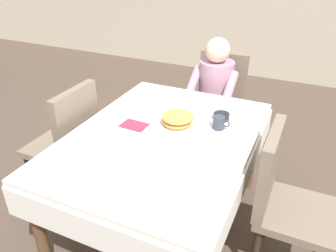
{
  "coord_description": "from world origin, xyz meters",
  "views": [
    {
      "loc": [
        0.79,
        -1.63,
        1.81
      ],
      "look_at": [
        0.02,
        0.04,
        0.79
      ],
      "focal_mm": 35.79,
      "sensor_mm": 36.0,
      "label": 1
    }
  ],
  "objects": [
    {
      "name": "ground_plane",
      "position": [
        0.0,
        0.0,
        0.0
      ],
      "size": [
        14.0,
        14.0,
        0.0
      ],
      "primitive_type": "plane",
      "color": "brown"
    },
    {
      "name": "dining_table_main",
      "position": [
        0.0,
        0.0,
        0.65
      ],
      "size": [
        1.12,
        1.52,
        0.74
      ],
      "color": "white",
      "rests_on": "ground"
    },
    {
      "name": "chair_diner",
      "position": [
        0.02,
        1.17,
        0.53
      ],
      "size": [
        0.44,
        0.45,
        0.93
      ],
      "rotation": [
        0.0,
        0.0,
        3.14
      ],
      "color": "#7A6B5B",
      "rests_on": "ground"
    },
    {
      "name": "diner_person",
      "position": [
        0.02,
        1.01,
        0.67
      ],
      "size": [
        0.4,
        0.43,
        1.12
      ],
      "rotation": [
        0.0,
        0.0,
        3.14
      ],
      "color": "#B2849E",
      "rests_on": "ground"
    },
    {
      "name": "chair_left_side",
      "position": [
        -0.77,
        0.0,
        0.53
      ],
      "size": [
        0.45,
        0.44,
        0.93
      ],
      "rotation": [
        0.0,
        0.0,
        1.57
      ],
      "color": "#7A6B5B",
      "rests_on": "ground"
    },
    {
      "name": "chair_right_side",
      "position": [
        0.77,
        0.0,
        0.53
      ],
      "size": [
        0.45,
        0.44,
        0.93
      ],
      "rotation": [
        0.0,
        0.0,
        -1.57
      ],
      "color": "#7A6B5B",
      "rests_on": "ground"
    },
    {
      "name": "plate_breakfast",
      "position": [
        0.05,
        0.15,
        0.75
      ],
      "size": [
        0.28,
        0.28,
        0.02
      ],
      "primitive_type": "cylinder",
      "color": "white",
      "rests_on": "dining_table_main"
    },
    {
      "name": "breakfast_stack",
      "position": [
        0.04,
        0.14,
        0.79
      ],
      "size": [
        0.21,
        0.21,
        0.08
      ],
      "color": "tan",
      "rests_on": "plate_breakfast"
    },
    {
      "name": "cup_coffee",
      "position": [
        0.3,
        0.23,
        0.78
      ],
      "size": [
        0.11,
        0.08,
        0.08
      ],
      "color": "#333D4C",
      "rests_on": "dining_table_main"
    },
    {
      "name": "bowl_butter",
      "position": [
        0.28,
        0.36,
        0.76
      ],
      "size": [
        0.11,
        0.11,
        0.04
      ],
      "primitive_type": "cylinder",
      "color": "black",
      "rests_on": "dining_table_main"
    },
    {
      "name": "syrup_pitcher",
      "position": [
        -0.2,
        0.25,
        0.78
      ],
      "size": [
        0.08,
        0.08,
        0.07
      ],
      "color": "silver",
      "rests_on": "dining_table_main"
    },
    {
      "name": "fork_left_of_plate",
      "position": [
        -0.14,
        0.13,
        0.74
      ],
      "size": [
        0.02,
        0.18,
        0.0
      ],
      "primitive_type": "cube",
      "rotation": [
        0.0,
        0.0,
        1.63
      ],
      "color": "silver",
      "rests_on": "dining_table_main"
    },
    {
      "name": "knife_right_of_plate",
      "position": [
        0.24,
        0.13,
        0.74
      ],
      "size": [
        0.03,
        0.2,
        0.0
      ],
      "primitive_type": "cube",
      "rotation": [
        0.0,
        0.0,
        1.49
      ],
      "color": "silver",
      "rests_on": "dining_table_main"
    },
    {
      "name": "spoon_near_edge",
      "position": [
        0.02,
        -0.19,
        0.74
      ],
      "size": [
        0.15,
        0.04,
        0.0
      ],
      "primitive_type": "cube",
      "rotation": [
        0.0,
        0.0,
        0.2
      ],
      "color": "silver",
      "rests_on": "dining_table_main"
    },
    {
      "name": "napkin_folded",
      "position": [
        -0.22,
        0.03,
        0.74
      ],
      "size": [
        0.17,
        0.13,
        0.01
      ],
      "primitive_type": "cube",
      "rotation": [
        0.0,
        0.0,
        -0.04
      ],
      "color": "#8C2D4C",
      "rests_on": "dining_table_main"
    }
  ]
}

